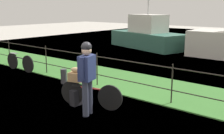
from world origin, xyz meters
name	(u,v)px	position (x,y,z in m)	size (l,w,h in m)	color
ground_plane	(79,115)	(0.00, 0.00, 0.00)	(60.00, 60.00, 0.00)	#B2ADA3
grass_strip	(148,86)	(0.00, 2.91, 0.01)	(27.00, 2.40, 0.03)	#38702D
iron_fence	(131,73)	(0.00, 1.99, 0.61)	(18.04, 0.04, 1.04)	#28231E
bicycle_main	(90,94)	(-0.15, 0.51, 0.33)	(1.60, 0.53, 0.62)	black
wooden_crate	(76,77)	(-0.51, 0.40, 0.73)	(0.34, 0.27, 0.22)	#A87F51
terrier_dog	(77,69)	(-0.48, 0.41, 0.92)	(0.32, 0.22, 0.18)	tan
cyclist_person	(87,72)	(0.15, 0.13, 1.00)	(0.37, 0.52, 1.68)	#383D51
backpack_on_paving	(76,97)	(-0.52, 0.39, 0.20)	(0.28, 0.18, 0.40)	black
mooring_bollard	(64,76)	(-2.29, 1.49, 0.24)	(0.20, 0.20, 0.48)	#38383D
bicycle_parked	(20,62)	(-5.00, 1.59, 0.35)	(1.67, 0.17, 0.66)	black
moored_boat_far	(148,36)	(-4.55, 10.01, 0.73)	(5.31, 3.30, 3.60)	#336656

